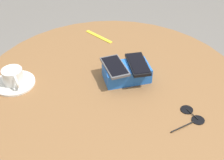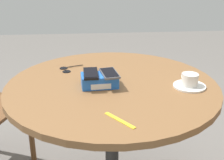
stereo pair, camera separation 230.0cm
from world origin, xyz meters
The scene contains 8 objects.
round_table centered at (0.00, 0.00, 0.62)m, with size 1.02×1.02×0.73m.
phone_box centered at (-0.06, -0.02, 0.76)m, with size 0.18×0.11×0.06m.
phone_black centered at (-0.10, -0.02, 0.80)m, with size 0.07×0.14×0.01m.
phone_gray centered at (-0.01, -0.02, 0.80)m, with size 0.09×0.15×0.01m.
saucer centered at (0.36, -0.07, 0.74)m, with size 0.15×0.15×0.01m, color silver.
coffee_cup centered at (0.36, -0.06, 0.77)m, with size 0.08×0.10×0.06m.
lanyard_strap centered at (0.00, -0.36, 0.73)m, with size 0.16×0.02×0.00m, color yellow.
sunglasses centered at (-0.23, 0.21, 0.73)m, with size 0.13×0.11×0.01m.
Camera 1 is at (0.16, 0.90, 1.47)m, focal length 50.00 mm.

